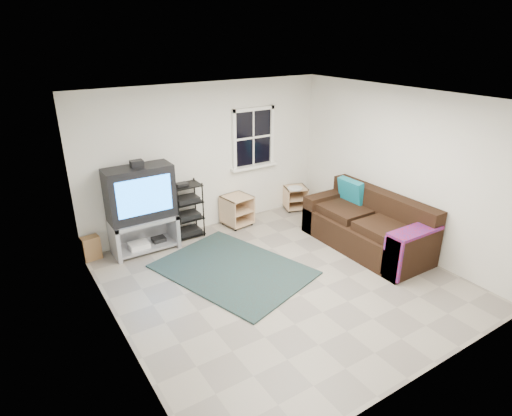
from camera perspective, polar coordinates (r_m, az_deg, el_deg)
room at (r=8.00m, az=-0.35°, el=8.85°), size 4.60×4.62×4.60m
tv_unit at (r=7.06m, az=-15.11°, el=0.75°), size 1.05×0.52×1.54m
av_rack at (r=7.54m, az=-9.12°, el=-0.70°), size 0.50×0.36×1.00m
side_table_left at (r=7.97m, az=-2.71°, el=-0.15°), size 0.54×0.54×0.57m
side_table_right at (r=8.71m, az=5.19°, el=1.62°), size 0.54×0.54×0.49m
sofa at (r=7.35m, az=14.72°, el=-2.53°), size 0.97×2.19×1.00m
shag_rug at (r=6.59m, az=-3.09°, el=-8.18°), size 2.18×2.58×0.03m
paper_bag at (r=7.28m, az=-21.11°, el=-5.00°), size 0.29×0.20×0.39m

